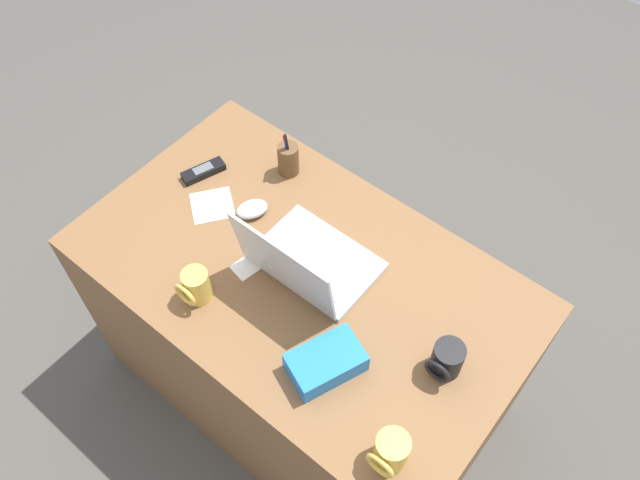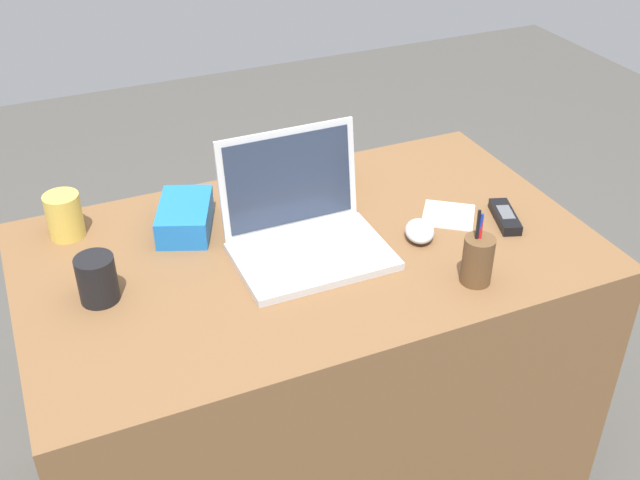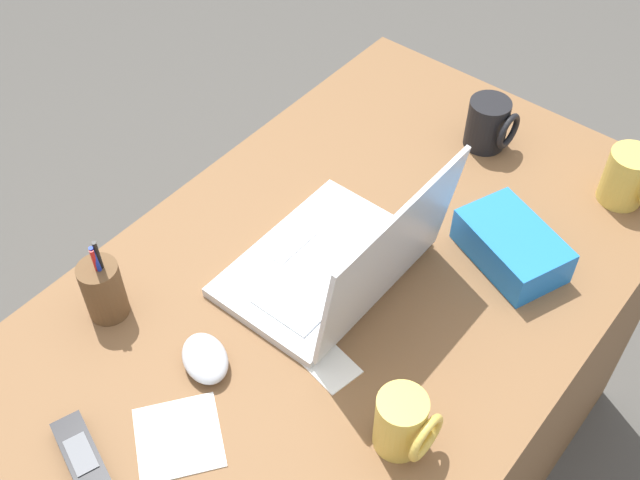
# 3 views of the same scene
# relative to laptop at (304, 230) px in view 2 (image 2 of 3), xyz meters

# --- Properties ---
(ground_plane) EXTENTS (6.00, 6.00, 0.00)m
(ground_plane) POSITION_rel_laptop_xyz_m (0.01, 0.01, -0.80)
(ground_plane) COLOR #4C4944
(desk) EXTENTS (1.28, 0.76, 0.75)m
(desk) POSITION_rel_laptop_xyz_m (0.01, 0.01, -0.43)
(desk) COLOR brown
(desk) RESTS_ON ground
(laptop) EXTENTS (0.33, 0.27, 0.25)m
(laptop) POSITION_rel_laptop_xyz_m (0.00, 0.00, 0.00)
(laptop) COLOR silver
(laptop) RESTS_ON desk
(computer_mouse) EXTENTS (0.10, 0.12, 0.04)m
(computer_mouse) POSITION_rel_laptop_xyz_m (0.26, -0.06, -0.03)
(computer_mouse) COLOR silver
(computer_mouse) RESTS_ON desk
(coffee_mug_white) EXTENTS (0.07, 0.08, 0.10)m
(coffee_mug_white) POSITION_rel_laptop_xyz_m (0.18, 0.24, 0.00)
(coffee_mug_white) COLOR #E0BC4C
(coffee_mug_white) RESTS_ON desk
(coffee_mug_tall) EXTENTS (0.08, 0.09, 0.11)m
(coffee_mug_tall) POSITION_rel_laptop_xyz_m (-0.48, 0.28, 0.00)
(coffee_mug_tall) COLOR #E0BC4C
(coffee_mug_tall) RESTS_ON desk
(coffee_mug_spare) EXTENTS (0.08, 0.09, 0.10)m
(coffee_mug_spare) POSITION_rel_laptop_xyz_m (-0.45, 0.00, -0.00)
(coffee_mug_spare) COLOR black
(coffee_mug_spare) RESTS_ON desk
(cordless_phone) EXTENTS (0.09, 0.14, 0.03)m
(cordless_phone) POSITION_rel_laptop_xyz_m (0.48, -0.08, -0.04)
(cordless_phone) COLOR black
(cordless_phone) RESTS_ON desk
(pen_holder) EXTENTS (0.06, 0.06, 0.17)m
(pen_holder) POSITION_rel_laptop_xyz_m (0.28, -0.26, 0.00)
(pen_holder) COLOR brown
(pen_holder) RESTS_ON desk
(snack_bag) EXTENTS (0.18, 0.21, 0.07)m
(snack_bag) POSITION_rel_laptop_xyz_m (-0.22, 0.19, -0.02)
(snack_bag) COLOR blue
(snack_bag) RESTS_ON desk
(paper_note_near_laptop) EXTENTS (0.08, 0.09, 0.00)m
(paper_note_near_laptop) POSITION_rel_laptop_xyz_m (0.14, 0.09, -0.05)
(paper_note_near_laptop) COLOR white
(paper_note_near_laptop) RESTS_ON desk
(paper_note_left) EXTENTS (0.17, 0.17, 0.00)m
(paper_note_left) POSITION_rel_laptop_xyz_m (0.37, -0.01, -0.05)
(paper_note_left) COLOR white
(paper_note_left) RESTS_ON desk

